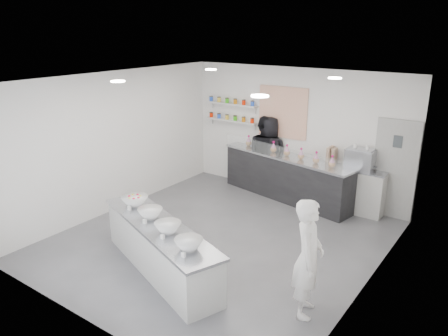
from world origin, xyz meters
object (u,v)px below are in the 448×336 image
at_px(prep_counter, 160,248).
at_px(back_bar, 286,177).
at_px(espresso_ledge, 353,190).
at_px(espresso_machine, 360,159).
at_px(woman_prep, 308,258).
at_px(staff_right, 269,154).
at_px(staff_left, 265,153).

height_order(prep_counter, back_bar, back_bar).
bearing_deg(espresso_ledge, espresso_machine, 0.00).
relative_size(espresso_ledge, espresso_machine, 2.28).
distance_m(back_bar, espresso_machine, 1.77).
xyz_separation_m(espresso_ledge, woman_prep, (0.72, -3.86, 0.37)).
height_order(prep_counter, espresso_ledge, espresso_ledge).
distance_m(prep_counter, woman_prep, 2.50).
relative_size(back_bar, woman_prep, 1.96).
bearing_deg(woman_prep, staff_right, 15.56).
relative_size(back_bar, staff_right, 1.83).
bearing_deg(staff_right, staff_left, -12.18).
xyz_separation_m(back_bar, staff_right, (-0.60, 0.25, 0.40)).
relative_size(woman_prep, staff_right, 0.93).
height_order(back_bar, staff_left, staff_left).
relative_size(espresso_machine, staff_left, 0.31).
xyz_separation_m(woman_prep, staff_right, (-2.88, 3.93, 0.06)).
relative_size(espresso_ledge, staff_right, 0.72).
bearing_deg(espresso_ledge, staff_right, 178.14).
distance_m(espresso_machine, woman_prep, 3.93).
height_order(back_bar, woman_prep, woman_prep).
xyz_separation_m(back_bar, staff_left, (-0.73, 0.25, 0.40)).
xyz_separation_m(espresso_machine, staff_right, (-2.23, 0.07, -0.28)).
xyz_separation_m(espresso_ledge, staff_right, (-2.15, 0.07, 0.43)).
distance_m(back_bar, woman_prep, 4.34).
height_order(espresso_machine, woman_prep, woman_prep).
bearing_deg(staff_right, prep_counter, 83.75).
bearing_deg(woman_prep, back_bar, 11.09).
bearing_deg(staff_left, back_bar, 176.71).
xyz_separation_m(espresso_ledge, espresso_machine, (0.08, 0.00, 0.71)).
bearing_deg(espresso_machine, staff_left, 178.30).
bearing_deg(back_bar, espresso_machine, 17.23).
height_order(staff_left, staff_right, staff_left).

